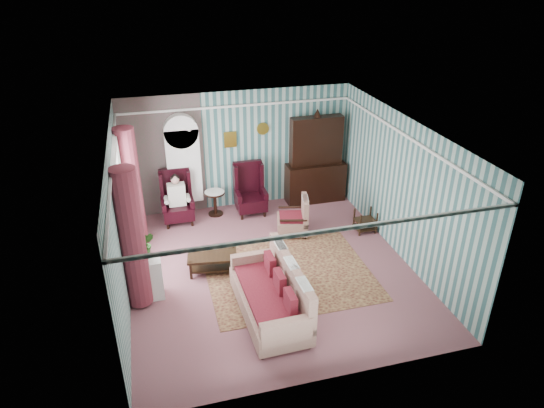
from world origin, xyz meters
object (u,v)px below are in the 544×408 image
object	(u,v)px
nest_table	(365,221)
plant_stand	(147,279)
round_side_table	(215,203)
sofa	(269,294)
wingback_left	(177,198)
wingback_right	(250,190)
bookcase	(184,171)
dresser_hutch	(316,157)
floral_armchair	(292,214)
coffee_table	(213,263)
seated_woman	(177,199)

from	to	relation	value
nest_table	plant_stand	xyz separation A→B (m)	(-4.87, -1.20, 0.13)
round_side_table	sofa	bearing A→B (deg)	-85.71
wingback_left	sofa	world-z (taller)	wingback_left
wingback_right	round_side_table	bearing A→B (deg)	169.99
bookcase	dresser_hutch	distance (m)	3.25
round_side_table	sofa	distance (m)	4.02
plant_stand	floral_armchair	bearing A→B (deg)	25.32
plant_stand	sofa	distance (m)	2.29
plant_stand	floral_armchair	size ratio (longest dim) A/B	0.81
sofa	nest_table	bearing A→B (deg)	-53.11
dresser_hutch	plant_stand	world-z (taller)	dresser_hutch
wingback_left	nest_table	world-z (taller)	wingback_left
floral_armchair	bookcase	bearing A→B (deg)	67.09
nest_table	sofa	xyz separation A→B (m)	(-2.87, -2.30, 0.21)
floral_armchair	coffee_table	xyz separation A→B (m)	(-1.97, -1.02, -0.30)
round_side_table	coffee_table	world-z (taller)	round_side_table
bookcase	plant_stand	xyz separation A→B (m)	(-1.05, -3.14, -0.72)
seated_woman	floral_armchair	distance (m)	2.72
wingback_right	sofa	world-z (taller)	wingback_right
sofa	seated_woman	bearing A→B (deg)	15.45
sofa	coffee_table	distance (m)	1.79
dresser_hutch	floral_armchair	size ratio (longest dim) A/B	2.38
round_side_table	nest_table	bearing A→B (deg)	-28.20
seated_woman	plant_stand	world-z (taller)	seated_woman
dresser_hutch	seated_woman	distance (m)	3.56
seated_woman	wingback_left	bearing A→B (deg)	0.00
sofa	dresser_hutch	bearing A→B (deg)	-31.01
bookcase	sofa	size ratio (longest dim) A/B	1.06
bookcase	sofa	world-z (taller)	bookcase
dresser_hutch	floral_armchair	xyz separation A→B (m)	(-1.07, -1.49, -0.68)
bookcase	round_side_table	size ratio (longest dim) A/B	3.73
round_side_table	plant_stand	distance (m)	3.36
wingback_left	sofa	distance (m)	4.04
round_side_table	bookcase	bearing A→B (deg)	159.73
bookcase	nest_table	world-z (taller)	bookcase
wingback_right	floral_armchair	bearing A→B (deg)	-60.78
dresser_hutch	wingback_right	size ratio (longest dim) A/B	1.89
dresser_hutch	floral_armchair	world-z (taller)	dresser_hutch
wingback_left	sofa	bearing A→B (deg)	-72.70
seated_woman	coffee_table	bearing A→B (deg)	-78.32
dresser_hutch	round_side_table	bearing A→B (deg)	-177.36
bookcase	wingback_right	world-z (taller)	bookcase
dresser_hutch	nest_table	size ratio (longest dim) A/B	4.37
wingback_right	seated_woman	world-z (taller)	wingback_right
wingback_left	plant_stand	size ratio (longest dim) A/B	1.56
plant_stand	coffee_table	distance (m)	1.38
nest_table	plant_stand	bearing A→B (deg)	-166.16
wingback_right	dresser_hutch	bearing A→B (deg)	8.77
wingback_right	seated_woman	size ratio (longest dim) A/B	1.06
round_side_table	coffee_table	distance (m)	2.43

